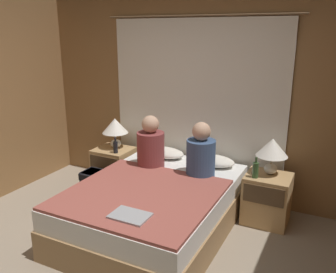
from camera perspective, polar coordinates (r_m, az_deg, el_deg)
The scene contains 16 objects.
wall_back at distance 4.52m, azimuth 4.70°, elevation 6.03°, with size 4.46×0.06×2.50m.
curtain_panel at distance 4.49m, azimuth 4.37°, elevation 4.33°, with size 2.46×0.03×2.26m.
bed at distance 3.87m, azimuth -2.05°, elevation -11.34°, with size 1.49×2.02×0.52m.
nightstand_left at distance 4.92m, azimuth -8.67°, elevation -5.03°, with size 0.48×0.45×0.55m.
nightstand_right at distance 4.17m, azimuth 15.56°, elevation -9.58°, with size 0.48×0.45×0.55m.
lamp_left at distance 4.79m, azimuth -8.49°, elevation 1.47°, with size 0.34×0.34×0.41m.
lamp_right at distance 4.02m, azimuth 16.37°, elevation -1.99°, with size 0.34×0.34×0.41m.
pillow_left at distance 4.54m, azimuth -0.83°, elevation -2.57°, with size 0.57×0.32×0.12m.
pillow_right at distance 4.30m, azimuth 6.96°, elevation -3.83°, with size 0.57×0.32×0.12m.
blanket_on_bed at distance 3.53m, azimuth -4.29°, elevation -9.20°, with size 1.43×1.40×0.03m.
person_left_in_bed at distance 4.18m, azimuth -2.80°, elevation -1.47°, with size 0.32×0.32×0.62m.
person_right_in_bed at distance 3.92m, azimuth 5.30°, elevation -2.77°, with size 0.32×0.32×0.61m.
beer_bottle_on_left_stand at distance 4.64m, azimuth -8.42°, elevation -1.64°, with size 0.06×0.06×0.21m.
beer_bottle_on_right_stand at distance 3.94m, azimuth 13.85°, elevation -5.19°, with size 0.07×0.07×0.23m.
laptop_on_bed at distance 3.11m, azimuth -6.12°, elevation -12.51°, with size 0.33×0.23×0.02m.
backpack_on_floor at distance 4.63m, azimuth -11.55°, elevation -7.46°, with size 0.31×0.27×0.38m.
Camera 1 is at (1.66, -2.07, 2.07)m, focal length 38.00 mm.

